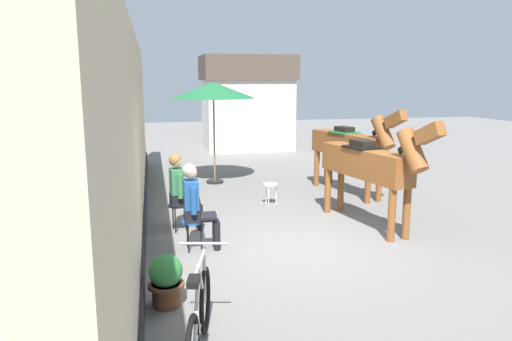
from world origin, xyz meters
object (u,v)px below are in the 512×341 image
leaning_bicycle (199,321)px  cafe_parasol (213,91)px  saddled_horse_near (369,164)px  spare_stool_white (270,186)px  saddled_horse_far (350,145)px  seated_visitor_near (196,202)px  seated_visitor_far (181,188)px  flower_planter_near (166,279)px

leaning_bicycle → cafe_parasol: 8.23m
cafe_parasol → saddled_horse_near: bearing=-62.6°
cafe_parasol → spare_stool_white: cafe_parasol is taller
saddled_horse_far → spare_stool_white: size_ratio=6.37×
seated_visitor_near → seated_visitor_far: size_ratio=1.00×
saddled_horse_far → spare_stool_white: saddled_horse_far is taller
saddled_horse_far → cafe_parasol: cafe_parasol is taller
seated_visitor_far → cafe_parasol: 4.29m
seated_visitor_far → spare_stool_white: seated_visitor_far is taller
seated_visitor_near → spare_stool_white: seated_visitor_near is taller
saddled_horse_near → leaning_bicycle: bearing=-133.6°
seated_visitor_far → cafe_parasol: (1.10, 3.83, 1.59)m
flower_planter_near → spare_stool_white: (2.34, 4.27, 0.07)m
flower_planter_near → cafe_parasol: size_ratio=0.25×
saddled_horse_near → saddled_horse_far: size_ratio=1.01×
flower_planter_near → leaning_bicycle: 1.23m
saddled_horse_near → spare_stool_white: 2.43m
seated_visitor_far → leaning_bicycle: size_ratio=0.80×
seated_visitor_near → seated_visitor_far: 1.05m
cafe_parasol → spare_stool_white: bearing=-70.2°
leaning_bicycle → cafe_parasol: size_ratio=0.67×
seated_visitor_far → flower_planter_near: seated_visitor_far is taller
spare_stool_white → flower_planter_near: bearing=-118.7°
seated_visitor_near → spare_stool_white: bearing=53.4°
saddled_horse_near → leaning_bicycle: (-3.42, -3.59, -0.76)m
spare_stool_white → cafe_parasol: bearing=109.8°
seated_visitor_far → cafe_parasol: size_ratio=0.54×
seated_visitor_near → cafe_parasol: size_ratio=0.54×
cafe_parasol → leaning_bicycle: bearing=-98.6°
seated_visitor_far → cafe_parasol: bearing=74.0°
saddled_horse_near → seated_visitor_far: bearing=171.9°
saddled_horse_near → cafe_parasol: size_ratio=1.15×
seated_visitor_near → spare_stool_white: size_ratio=3.02×
seated_visitor_near → leaning_bicycle: bearing=-94.8°
seated_visitor_far → flower_planter_near: bearing=-97.3°
leaning_bicycle → spare_stool_white: 5.84m
saddled_horse_near → spare_stool_white: (-1.36, 1.87, -0.76)m
seated_visitor_far → flower_planter_near: 2.93m
saddled_horse_near → saddled_horse_far: same height
seated_visitor_far → flower_planter_near: size_ratio=2.17×
seated_visitor_far → saddled_horse_near: saddled_horse_near is taller
seated_visitor_far → saddled_horse_far: bearing=25.7°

